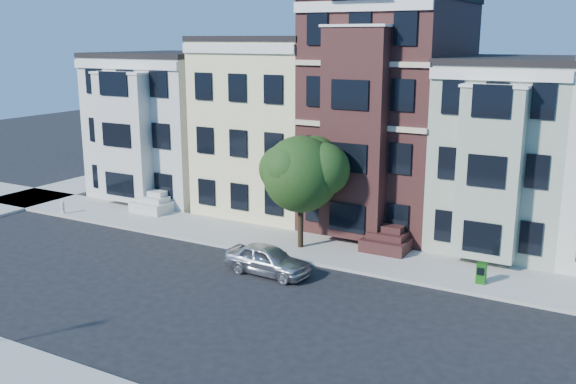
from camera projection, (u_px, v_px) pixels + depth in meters
The scene contains 10 objects.
ground at pixel (248, 315), 24.23m from camera, with size 120.00×120.00×0.00m, color black.
far_sidewalk at pixel (338, 253), 30.99m from camera, with size 60.00×4.00×0.15m, color #9E9B93.
house_white at pixel (176, 126), 42.62m from camera, with size 8.00×9.00×9.00m, color beige.
house_yellow at pixel (280, 126), 38.68m from camera, with size 7.00×9.00×10.00m, color beige.
house_brown at pixel (390, 116), 35.10m from camera, with size 7.00×9.00×12.00m, color #371917.
house_green at pixel (511, 154), 32.35m from camera, with size 6.00×9.00×9.00m, color #97A58E.
street_tree at pixel (301, 179), 30.86m from camera, with size 5.87×5.87×6.83m, color #264818, non-canonical shape.
parked_car at pixel (268, 260), 28.27m from camera, with size 1.59×3.95×1.35m, color #AEB0B7.
newspaper_box at pixel (481, 273), 26.88m from camera, with size 0.40×0.35×0.89m, color #165712.
fire_hydrant at pixel (63, 208), 37.58m from camera, with size 0.22×0.22×0.61m, color silver.
Camera 1 is at (12.35, -18.83, 10.20)m, focal length 40.00 mm.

